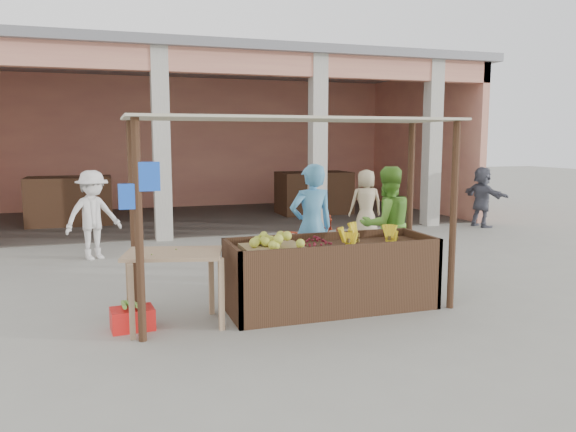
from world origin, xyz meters
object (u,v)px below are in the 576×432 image
object	(u,v)px
side_table	(173,264)
motorcycle	(302,243)
red_crate	(132,319)
vendor_blue	(311,223)
vendor_green	(387,222)
fruit_stall	(331,278)

from	to	relation	value
side_table	motorcycle	size ratio (longest dim) A/B	0.67
red_crate	vendor_blue	size ratio (longest dim) A/B	0.25
red_crate	vendor_green	size ratio (longest dim) A/B	0.26
red_crate	vendor_green	world-z (taller)	vendor_green
side_table	vendor_green	size ratio (longest dim) A/B	0.66
fruit_stall	red_crate	bearing A→B (deg)	-179.29
side_table	vendor_blue	distance (m)	2.30
side_table	vendor_blue	world-z (taller)	vendor_blue
vendor_green	motorcycle	xyz separation A→B (m)	(-0.96, 1.05, -0.44)
fruit_stall	motorcycle	distance (m)	2.04
vendor_green	motorcycle	size ratio (longest dim) A/B	1.02
fruit_stall	side_table	distance (m)	1.99
motorcycle	vendor_blue	bearing A→B (deg)	-172.16
side_table	motorcycle	bearing A→B (deg)	56.19
red_crate	motorcycle	world-z (taller)	motorcycle
side_table	vendor_blue	bearing A→B (deg)	40.26
red_crate	vendor_green	bearing A→B (deg)	9.94
side_table	motorcycle	world-z (taller)	motorcycle
vendor_green	motorcycle	distance (m)	1.49
fruit_stall	vendor_green	world-z (taller)	vendor_green
red_crate	vendor_green	xyz separation A→B (m)	(3.72, 0.99, 0.79)
side_table	red_crate	xyz separation A→B (m)	(-0.47, 0.03, -0.60)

